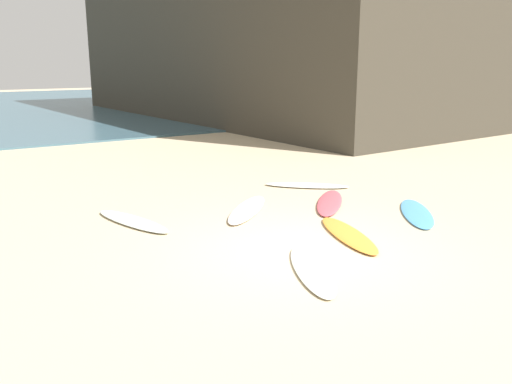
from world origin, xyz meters
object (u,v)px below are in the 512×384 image
at_px(surfboard_2, 312,269).
at_px(surfboard_4, 307,185).
at_px(surfboard_6, 330,202).
at_px(surfboard_3, 348,234).
at_px(surfboard_1, 417,213).
at_px(surfboard_0, 247,209).
at_px(surfboard_5, 133,221).

bearing_deg(surfboard_2, surfboard_4, -101.16).
xyz_separation_m(surfboard_2, surfboard_6, (2.89, 2.91, 0.01)).
height_order(surfboard_3, surfboard_6, surfboard_6).
xyz_separation_m(surfboard_1, surfboard_6, (-0.98, 1.66, 0.01)).
height_order(surfboard_1, surfboard_3, surfboard_3).
xyz_separation_m(surfboard_0, surfboard_4, (2.52, 1.08, 0.00)).
height_order(surfboard_0, surfboard_6, surfboard_0).
distance_m(surfboard_3, surfboard_6, 2.31).
bearing_deg(surfboard_5, surfboard_0, 154.34).
height_order(surfboard_4, surfboard_5, surfboard_5).
xyz_separation_m(surfboard_2, surfboard_3, (1.65, 0.96, 0.00)).
bearing_deg(surfboard_1, surfboard_3, -131.60).
bearing_deg(surfboard_5, surfboard_2, 95.72).
bearing_deg(surfboard_0, surfboard_1, -171.29).
bearing_deg(surfboard_4, surfboard_5, 139.45).
height_order(surfboard_4, surfboard_6, surfboard_4).
bearing_deg(surfboard_6, surfboard_4, 113.82).
bearing_deg(surfboard_6, surfboard_5, -148.60).
bearing_deg(surfboard_2, surfboard_5, -43.79).
distance_m(surfboard_0, surfboard_1, 3.62).
distance_m(surfboard_2, surfboard_5, 4.21).
distance_m(surfboard_1, surfboard_4, 3.31).
height_order(surfboard_3, surfboard_5, surfboard_5).
distance_m(surfboard_1, surfboard_3, 2.25).
xyz_separation_m(surfboard_0, surfboard_6, (1.88, -0.55, -0.00)).
bearing_deg(surfboard_4, surfboard_3, -164.94).
height_order(surfboard_0, surfboard_4, surfboard_4).
xyz_separation_m(surfboard_1, surfboard_5, (-5.28, 2.72, 0.01)).
bearing_deg(surfboard_5, surfboard_6, 152.44).
height_order(surfboard_3, surfboard_4, surfboard_4).
relative_size(surfboard_0, surfboard_2, 1.09).
bearing_deg(surfboard_3, surfboard_1, -152.77).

